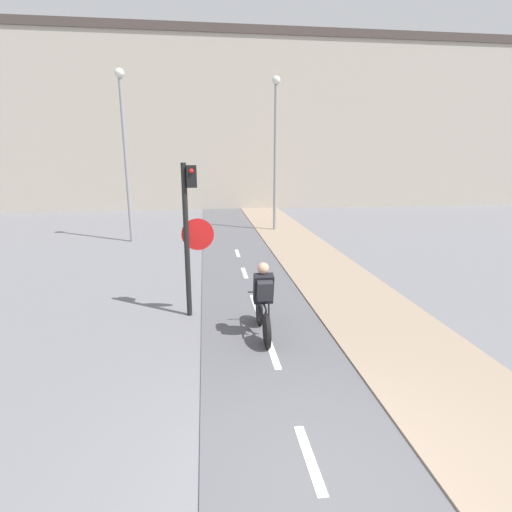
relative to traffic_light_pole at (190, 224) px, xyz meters
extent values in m
plane|color=slate|center=(1.41, -5.00, -2.00)|extent=(120.00, 120.00, 0.00)
cube|color=#56565B|center=(1.41, -5.00, -1.99)|extent=(2.48, 60.00, 0.02)
cube|color=white|center=(1.41, -4.50, -1.98)|extent=(0.12, 1.10, 0.00)
cube|color=white|center=(1.41, -2.00, -1.98)|extent=(0.12, 1.10, 0.00)
cube|color=white|center=(1.41, 0.50, -1.98)|extent=(0.12, 1.10, 0.00)
cube|color=white|center=(1.41, 3.00, -1.98)|extent=(0.12, 1.10, 0.00)
cube|color=white|center=(1.41, 5.50, -1.98)|extent=(0.12, 1.10, 0.00)
cube|color=#B2A899|center=(1.41, 20.50, 3.26)|extent=(60.00, 5.00, 10.51)
cube|color=#473D38|center=(1.41, 20.50, 8.76)|extent=(60.00, 5.20, 0.50)
cylinder|color=black|center=(-0.08, 0.00, -0.38)|extent=(0.11, 0.11, 3.23)
cube|color=black|center=(0.07, 0.00, 0.96)|extent=(0.20, 0.20, 0.44)
sphere|color=red|center=(0.07, -0.11, 1.07)|extent=(0.09, 0.09, 0.09)
cone|color=red|center=(0.15, 0.00, -0.22)|extent=(0.67, 0.01, 0.67)
cone|color=silver|center=(0.15, 0.00, -0.22)|extent=(0.60, 0.02, 0.60)
cylinder|color=gray|center=(-2.67, 8.19, 1.12)|extent=(0.14, 0.14, 6.24)
sphere|color=silver|center=(-2.67, 8.19, 4.35)|extent=(0.36, 0.36, 0.36)
cylinder|color=gray|center=(3.51, 9.91, 1.21)|extent=(0.14, 0.14, 6.43)
sphere|color=silver|center=(3.51, 9.91, 4.53)|extent=(0.36, 0.36, 0.36)
cylinder|color=black|center=(1.35, -1.70, -1.69)|extent=(0.07, 0.62, 0.62)
cylinder|color=black|center=(1.35, -0.68, -1.69)|extent=(0.07, 0.62, 0.62)
cylinder|color=black|center=(1.35, -1.00, -1.52)|extent=(0.04, 0.65, 0.39)
cylinder|color=black|center=(1.35, -1.47, -1.51)|extent=(0.04, 0.34, 0.41)
cylinder|color=black|center=(1.35, -1.15, -1.33)|extent=(0.04, 0.94, 0.07)
cylinder|color=black|center=(1.35, -1.51, -1.70)|extent=(0.04, 0.39, 0.05)
cylinder|color=black|center=(1.35, -0.68, -1.29)|extent=(0.46, 0.03, 0.03)
cube|color=black|center=(1.35, -1.26, -1.03)|extent=(0.36, 0.31, 0.59)
sphere|color=tan|center=(1.35, -1.22, -0.65)|extent=(0.22, 0.22, 0.22)
cylinder|color=#232328|center=(1.25, -1.30, -1.46)|extent=(0.04, 0.07, 0.39)
cylinder|color=#232328|center=(1.45, -1.30, -1.46)|extent=(0.04, 0.07, 0.39)
cube|color=#28282D|center=(1.35, -1.44, -1.01)|extent=(0.28, 0.23, 0.39)
camera|label=1|loc=(0.32, -8.23, 1.35)|focal=28.00mm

